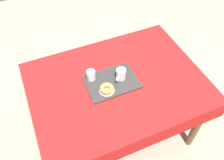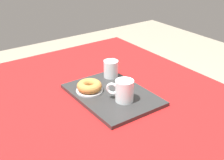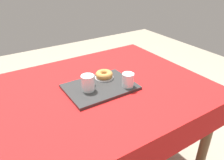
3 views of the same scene
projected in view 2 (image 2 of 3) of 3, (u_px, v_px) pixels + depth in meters
The scene contains 6 objects.
dining_table at pixel (115, 118), 1.32m from camera, with size 1.40×1.04×0.77m.
serving_tray at pixel (112, 95), 1.32m from camera, with size 0.41×0.30×0.02m, color #2D2D2D.
tea_mug_left at pixel (124, 91), 1.23m from camera, with size 0.10×0.09×0.09m.
water_glass_near at pixel (111, 70), 1.44m from camera, with size 0.07×0.07×0.08m.
donut_plate_left at pixel (90, 90), 1.33m from camera, with size 0.12×0.12×0.01m, color silver.
sugar_donut_left at pixel (89, 86), 1.31m from camera, with size 0.11×0.11×0.04m, color #BC7F3D.
Camera 2 is at (-0.90, 0.65, 1.42)m, focal length 47.91 mm.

